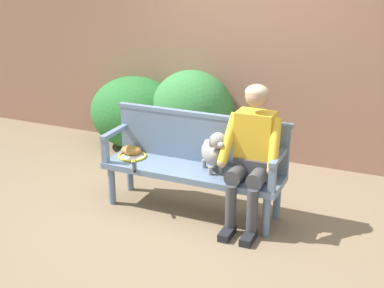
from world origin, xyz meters
The scene contains 12 objects.
ground_plane centered at (0.00, 0.00, 0.00)m, with size 40.00×40.00×0.00m, color #7A664C.
brick_garden_fence centered at (0.00, 1.79, 1.16)m, with size 8.00×0.30×2.32m, color #936651.
hedge_bush_mid_left centered at (-1.41, 1.37, 0.46)m, with size 1.18×1.01×0.92m, color #286B2D.
hedge_bush_mid_right centered at (-0.62, 1.40, 0.54)m, with size 1.06×0.90×1.07m, color #337538.
garden_bench centered at (0.00, 0.00, 0.39)m, with size 1.76×0.48×0.45m.
bench_backrest centered at (0.00, 0.21, 0.70)m, with size 1.80×0.06×0.50m.
bench_armrest_left_end centered at (-0.84, -0.09, 0.65)m, with size 0.06×0.48×0.28m.
bench_armrest_right_end centered at (0.84, -0.09, 0.65)m, with size 0.06×0.48×0.28m.
person_seated centered at (0.59, -0.01, 0.72)m, with size 0.56×0.64×1.32m.
dog_on_bench centered at (0.22, 0.01, 0.66)m, with size 0.36×0.38×0.42m.
tennis_racket centered at (-0.66, 0.01, 0.46)m, with size 0.44×0.56×0.03m.
baseball_glove centered at (-0.72, 0.09, 0.50)m, with size 0.22×0.17×0.09m, color #9E6B2D.
Camera 1 is at (1.88, -4.26, 2.41)m, focal length 49.28 mm.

